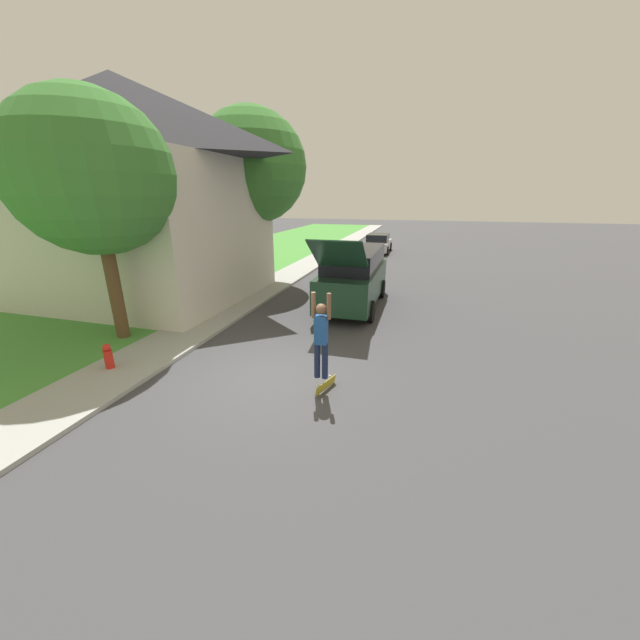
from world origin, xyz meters
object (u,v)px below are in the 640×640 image
skateboard (326,385)px  fire_hydrant (108,356)px  skateboarder (321,336)px  lawn_tree_near (93,175)px  suv_parked (354,276)px  car_down_street (378,243)px  lawn_tree_far (251,167)px

skateboard → fire_hydrant: fire_hydrant is taller
skateboarder → skateboard: size_ratio=2.41×
skateboarder → fire_hydrant: skateboarder is taller
lawn_tree_near → suv_parked: (5.94, 5.17, -3.35)m
car_down_street → lawn_tree_near: bearing=-104.5°
lawn_tree_near → car_down_street: lawn_tree_near is taller
car_down_street → skateboard: size_ratio=5.18×
lawn_tree_near → car_down_street: 20.49m
lawn_tree_near → skateboarder: bearing=-11.7°
skateboard → lawn_tree_near: bearing=169.3°
lawn_tree_far → skateboarder: 11.27m
skateboarder → skateboard: 1.19m
suv_parked → fire_hydrant: (-4.62, -6.98, -0.78)m
skateboarder → skateboard: bearing=52.5°
car_down_street → skateboarder: 20.88m
lawn_tree_near → car_down_street: bearing=75.5°
car_down_street → fire_hydrant: (-3.72, -21.29, -0.26)m
skateboarder → suv_parked: bearing=94.8°
skateboard → fire_hydrant: size_ratio=1.25×
suv_parked → skateboard: (0.63, -6.42, -1.05)m
car_down_street → lawn_tree_far: bearing=-109.7°
lawn_tree_near → fire_hydrant: bearing=-53.8°
lawn_tree_far → car_down_street: (4.26, 11.91, -4.56)m
lawn_tree_far → suv_parked: size_ratio=1.28×
lawn_tree_far → lawn_tree_near: bearing=-96.0°
lawn_tree_near → suv_parked: 8.56m
lawn_tree_far → skateboard: bearing=-56.7°
skateboarder → car_down_street: bearing=94.0°
suv_parked → car_down_street: size_ratio=1.48×
car_down_street → skateboard: 20.78m
suv_parked → fire_hydrant: suv_parked is taller
suv_parked → skateboard: size_ratio=7.64×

